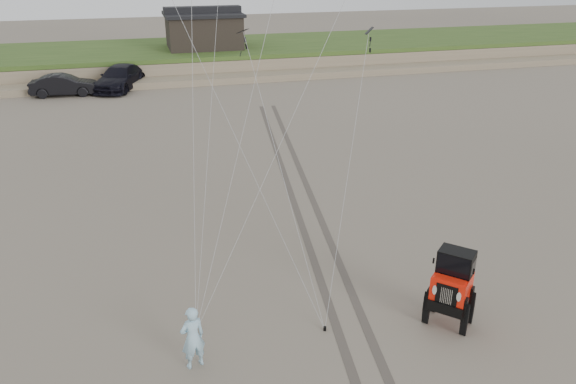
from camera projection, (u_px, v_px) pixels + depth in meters
name	position (u px, v px, depth m)	size (l,w,h in m)	color
ground	(317.00, 321.00, 15.33)	(160.00, 160.00, 0.00)	#6B6054
dune_ridge	(181.00, 58.00, 48.21)	(160.00, 14.25, 1.73)	#7A6B54
cabin	(203.00, 29.00, 47.30)	(6.40, 5.40, 3.35)	black
truck_b	(64.00, 85.00, 38.94)	(1.57, 4.49, 1.48)	black
truck_c	(120.00, 78.00, 40.74)	(2.33, 5.74, 1.67)	black
jeep	(450.00, 296.00, 14.91)	(2.00, 4.64, 1.73)	#FF1D0B
man	(193.00, 337.00, 13.36)	(0.61, 0.40, 1.68)	#7EA7C3
stake_main	(196.00, 331.00, 14.84)	(0.08, 0.08, 0.12)	black
stake_aux	(325.00, 329.00, 14.93)	(0.08, 0.08, 0.12)	black
tire_tracks	(302.00, 199.00, 22.90)	(5.22, 29.74, 0.01)	#4C443D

